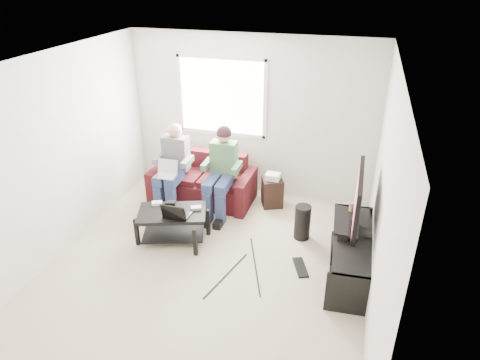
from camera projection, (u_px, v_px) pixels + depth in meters
name	position (u px, v px, depth m)	size (l,w,h in m)	color
floor	(207.00, 266.00, 5.54)	(4.50, 4.50, 0.00)	#C3B498
ceiling	(198.00, 63.00, 4.36)	(4.50, 4.50, 0.00)	white
wall_back	(252.00, 117.00, 6.88)	(4.50, 4.50, 0.00)	silver
wall_front	(91.00, 313.00, 3.02)	(4.50, 4.50, 0.00)	silver
wall_left	(55.00, 157.00, 5.45)	(4.50, 4.50, 0.00)	silver
wall_right	(382.00, 201.00, 4.46)	(4.50, 4.50, 0.00)	silver
window	(222.00, 97.00, 6.85)	(1.48, 0.04, 1.28)	white
sofa	(204.00, 183.00, 7.00)	(1.65, 0.83, 0.77)	#401015
person_left	(173.00, 164.00, 6.69)	(0.40, 0.71, 1.31)	navy
person_right	(221.00, 166.00, 6.48)	(0.40, 0.71, 1.35)	navy
laptop_silver	(166.00, 172.00, 6.48)	(0.32, 0.22, 0.24)	silver
coffee_table	(172.00, 219.00, 5.93)	(1.05, 0.83, 0.46)	black
laptop_black	(177.00, 208.00, 5.73)	(0.34, 0.24, 0.24)	black
controller_a	(157.00, 203.00, 6.04)	(0.14, 0.09, 0.04)	silver
controller_b	(170.00, 203.00, 6.05)	(0.14, 0.09, 0.04)	black
controller_c	(196.00, 208.00, 5.92)	(0.14, 0.09, 0.04)	gray
tv_stand	(350.00, 256.00, 5.36)	(0.56, 1.59, 0.52)	black
tv	(358.00, 200.00, 5.11)	(0.12, 1.10, 0.81)	black
soundbar	(344.00, 227.00, 5.33)	(0.12, 0.50, 0.10)	black
drink_cup	(352.00, 207.00, 5.76)	(0.08, 0.08, 0.12)	#AE774B
console_white	(349.00, 271.00, 4.99)	(0.30, 0.22, 0.06)	silver
console_grey	(352.00, 237.00, 5.58)	(0.34, 0.26, 0.08)	gray
console_black	(351.00, 253.00, 5.29)	(0.38, 0.30, 0.07)	black
subwoofer	(302.00, 222.00, 6.01)	(0.22, 0.22, 0.51)	black
keyboard_floor	(300.00, 267.00, 5.51)	(0.13, 0.40, 0.02)	black
end_table	(272.00, 191.00, 6.84)	(0.31, 0.31, 0.57)	black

